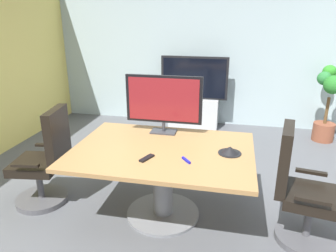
{
  "coord_description": "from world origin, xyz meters",
  "views": [
    {
      "loc": [
        0.69,
        -2.76,
        1.99
      ],
      "look_at": [
        0.04,
        0.24,
        0.91
      ],
      "focal_mm": 33.61,
      "sensor_mm": 36.0,
      "label": 1
    }
  ],
  "objects_px": {
    "office_chair_left": "(46,165)",
    "conference_table": "(163,166)",
    "office_chair_right": "(301,195)",
    "potted_plant": "(331,99)",
    "remote_control": "(147,158)",
    "tv_monitor": "(164,101)",
    "wall_display_unit": "(194,104)",
    "conference_phone": "(230,150)"
  },
  "relations": [
    {
      "from": "office_chair_left",
      "to": "conference_table",
      "type": "bearing_deg",
      "value": 83.23
    },
    {
      "from": "office_chair_left",
      "to": "office_chair_right",
      "type": "relative_size",
      "value": 1.0
    },
    {
      "from": "potted_plant",
      "to": "remote_control",
      "type": "bearing_deg",
      "value": -128.48
    },
    {
      "from": "tv_monitor",
      "to": "wall_display_unit",
      "type": "xyz_separation_m",
      "value": [
        0.02,
        2.36,
        -0.67
      ]
    },
    {
      "from": "tv_monitor",
      "to": "conference_phone",
      "type": "relative_size",
      "value": 3.82
    },
    {
      "from": "office_chair_left",
      "to": "wall_display_unit",
      "type": "height_order",
      "value": "wall_display_unit"
    },
    {
      "from": "conference_table",
      "to": "tv_monitor",
      "type": "bearing_deg",
      "value": 101.47
    },
    {
      "from": "office_chair_left",
      "to": "tv_monitor",
      "type": "height_order",
      "value": "tv_monitor"
    },
    {
      "from": "office_chair_left",
      "to": "wall_display_unit",
      "type": "bearing_deg",
      "value": 148.51
    },
    {
      "from": "conference_table",
      "to": "office_chair_left",
      "type": "bearing_deg",
      "value": -178.52
    },
    {
      "from": "wall_display_unit",
      "to": "remote_control",
      "type": "bearing_deg",
      "value": -90.3
    },
    {
      "from": "office_chair_left",
      "to": "wall_display_unit",
      "type": "relative_size",
      "value": 0.83
    },
    {
      "from": "remote_control",
      "to": "office_chair_left",
      "type": "bearing_deg",
      "value": -167.64
    },
    {
      "from": "office_chair_right",
      "to": "wall_display_unit",
      "type": "height_order",
      "value": "wall_display_unit"
    },
    {
      "from": "potted_plant",
      "to": "conference_phone",
      "type": "height_order",
      "value": "potted_plant"
    },
    {
      "from": "tv_monitor",
      "to": "wall_display_unit",
      "type": "bearing_deg",
      "value": 89.47
    },
    {
      "from": "office_chair_left",
      "to": "potted_plant",
      "type": "distance_m",
      "value": 4.35
    },
    {
      "from": "conference_phone",
      "to": "remote_control",
      "type": "relative_size",
      "value": 1.29
    },
    {
      "from": "tv_monitor",
      "to": "conference_phone",
      "type": "height_order",
      "value": "tv_monitor"
    },
    {
      "from": "office_chair_right",
      "to": "conference_phone",
      "type": "bearing_deg",
      "value": 89.29
    },
    {
      "from": "conference_table",
      "to": "office_chair_left",
      "type": "distance_m",
      "value": 1.3
    },
    {
      "from": "office_chair_right",
      "to": "conference_phone",
      "type": "distance_m",
      "value": 0.74
    },
    {
      "from": "potted_plant",
      "to": "conference_phone",
      "type": "xyz_separation_m",
      "value": [
        -1.52,
        -2.55,
        0.07
      ]
    },
    {
      "from": "office_chair_right",
      "to": "potted_plant",
      "type": "distance_m",
      "value": 2.82
    },
    {
      "from": "office_chair_right",
      "to": "potted_plant",
      "type": "bearing_deg",
      "value": -8.14
    },
    {
      "from": "office_chair_left",
      "to": "conference_phone",
      "type": "height_order",
      "value": "office_chair_left"
    },
    {
      "from": "office_chair_right",
      "to": "office_chair_left",
      "type": "bearing_deg",
      "value": 98.47
    },
    {
      "from": "office_chair_left",
      "to": "tv_monitor",
      "type": "relative_size",
      "value": 1.3
    },
    {
      "from": "wall_display_unit",
      "to": "potted_plant",
      "type": "distance_m",
      "value": 2.27
    },
    {
      "from": "tv_monitor",
      "to": "potted_plant",
      "type": "bearing_deg",
      "value": 43.15
    },
    {
      "from": "wall_display_unit",
      "to": "remote_control",
      "type": "height_order",
      "value": "wall_display_unit"
    },
    {
      "from": "wall_display_unit",
      "to": "office_chair_right",
      "type": "bearing_deg",
      "value": -64.84
    },
    {
      "from": "conference_table",
      "to": "wall_display_unit",
      "type": "xyz_separation_m",
      "value": [
        -0.07,
        2.82,
        -0.12
      ]
    },
    {
      "from": "office_chair_right",
      "to": "conference_phone",
      "type": "height_order",
      "value": "office_chair_right"
    },
    {
      "from": "conference_table",
      "to": "conference_phone",
      "type": "relative_size",
      "value": 7.97
    },
    {
      "from": "office_chair_left",
      "to": "tv_monitor",
      "type": "bearing_deg",
      "value": 104.05
    },
    {
      "from": "office_chair_left",
      "to": "conference_phone",
      "type": "distance_m",
      "value": 1.97
    },
    {
      "from": "office_chair_right",
      "to": "potted_plant",
      "type": "height_order",
      "value": "potted_plant"
    },
    {
      "from": "tv_monitor",
      "to": "conference_phone",
      "type": "xyz_separation_m",
      "value": [
        0.74,
        -0.43,
        -0.33
      ]
    },
    {
      "from": "office_chair_right",
      "to": "remote_control",
      "type": "xyz_separation_m",
      "value": [
        -1.39,
        -0.16,
        0.31
      ]
    },
    {
      "from": "conference_table",
      "to": "potted_plant",
      "type": "relative_size",
      "value": 1.43
    },
    {
      "from": "tv_monitor",
      "to": "remote_control",
      "type": "bearing_deg",
      "value": -89.56
    }
  ]
}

